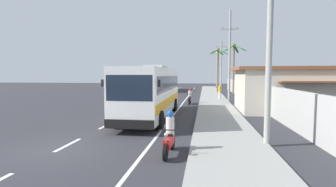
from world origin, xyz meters
The scene contains 16 objects.
ground_plane centered at (0.00, 0.00, 0.00)m, with size 160.00×160.00×0.00m, color #303035.
sidewalk_kerb centered at (6.80, 10.00, 0.07)m, with size 3.20×90.00×0.14m, color #999993.
lane_markings centered at (2.19, 14.99, 0.00)m, with size 3.63×71.95×0.01m.
boundary_wall centered at (10.60, 14.00, 1.08)m, with size 0.24×60.00×2.16m, color #B2B2AD.
coach_bus_foreground centered at (2.09, 7.91, 1.92)m, with size 3.00×11.01×3.69m.
coach_bus_far_lane centered at (-1.99, 37.05, 1.89)m, with size 3.26×12.31×3.63m.
motorcycle_beside_bus centered at (4.46, -0.02, 0.67)m, with size 0.56×1.96×1.65m.
motorcycle_trailing centered at (4.26, 16.24, 0.67)m, with size 0.56×1.96×1.65m.
pedestrian_near_kerb centered at (7.54, 20.67, 1.05)m, with size 0.36×0.36×1.73m.
utility_pole_nearest centered at (8.26, 1.61, 4.86)m, with size 3.21×0.24×9.21m.
utility_pole_mid centered at (8.47, 19.38, 5.19)m, with size 1.99×0.24×10.07m.
utility_pole_far centered at (8.70, 37.16, 4.76)m, with size 2.03×0.24×9.12m.
utility_pole_distant centered at (8.75, 54.93, 5.04)m, with size 2.19×0.24×9.69m.
palm_nearest centered at (10.12, 30.21, 5.91)m, with size 3.95×3.82×7.78m.
palm_second centered at (7.94, 32.93, 5.49)m, with size 3.53×3.82×7.41m.
roadside_building centered at (16.08, 12.30, 1.82)m, with size 15.82×6.94×3.61m.
Camera 1 is at (5.75, -9.06, 2.98)m, focal length 26.46 mm.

